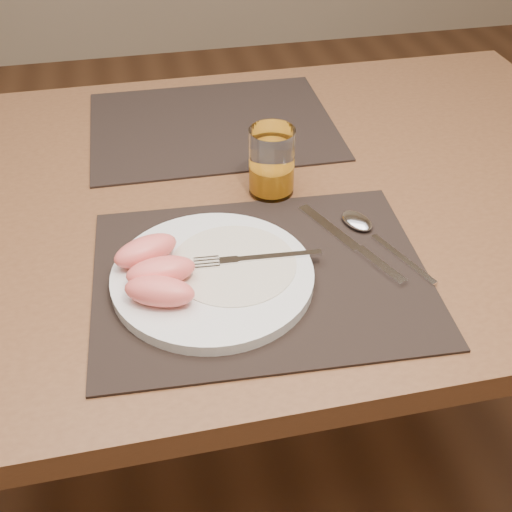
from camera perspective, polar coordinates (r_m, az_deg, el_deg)
The scene contains 11 objects.
ground at distance 1.59m, azimuth -1.28°, elevation -17.31°, with size 5.00×5.00×0.00m, color brown.
table at distance 1.09m, azimuth -1.77°, elevation 2.32°, with size 1.40×0.90×0.75m.
placemat_near at distance 0.87m, azimuth 0.43°, elevation -1.74°, with size 0.45×0.35×0.00m, color black.
placemat_far at distance 1.23m, azimuth -3.90°, elevation 11.52°, with size 0.45×0.35×0.00m, color black.
plate at distance 0.86m, azimuth -3.87°, elevation -1.83°, with size 0.27×0.27×0.02m, color white.
plate_dressing at distance 0.86m, azimuth -2.03°, elevation -0.69°, with size 0.17×0.17×0.00m.
fork at distance 0.87m, azimuth -0.84°, elevation -0.28°, with size 0.18×0.03×0.00m.
knife at distance 0.92m, azimuth 9.06°, elevation 0.61°, with size 0.10×0.21×0.01m.
spoon at distance 0.96m, azimuth 9.53°, elevation 2.64°, with size 0.09×0.19×0.01m.
juice_glass at distance 1.01m, azimuth 1.40°, elevation 8.10°, with size 0.07×0.07×0.11m.
grapefruit_wedges at distance 0.83m, azimuth -8.95°, elevation -1.28°, with size 0.11×0.16×0.04m.
Camera 1 is at (-0.15, -0.86, 1.32)m, focal length 45.00 mm.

